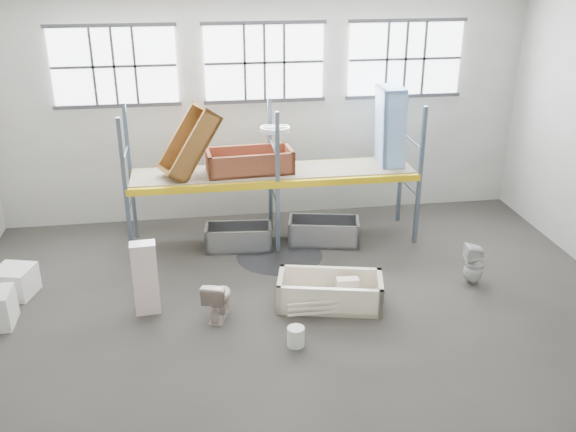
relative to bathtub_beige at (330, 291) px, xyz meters
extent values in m
cube|color=#48433D|center=(-0.62, -0.63, -0.32)|extent=(12.00, 10.00, 0.10)
cube|color=silver|center=(-0.62, -0.63, 4.78)|extent=(12.00, 10.00, 0.10)
cube|color=#AEACA2|center=(-0.62, 4.42, 2.23)|extent=(12.00, 0.10, 5.00)
cube|color=#BAB8AD|center=(-0.62, -5.68, 2.23)|extent=(12.00, 0.10, 5.00)
cube|color=white|center=(-3.82, 4.31, 3.33)|extent=(2.60, 0.04, 1.60)
cube|color=white|center=(-0.62, 4.31, 3.33)|extent=(2.60, 0.04, 1.60)
cube|color=white|center=(2.58, 4.31, 3.33)|extent=(2.60, 0.04, 1.60)
cube|color=slate|center=(-3.62, 2.27, 1.23)|extent=(0.08, 0.08, 3.00)
cube|color=slate|center=(-3.62, 3.47, 1.23)|extent=(0.08, 0.08, 3.00)
cube|color=slate|center=(-0.62, 2.27, 1.23)|extent=(0.08, 0.08, 3.00)
cube|color=slate|center=(-0.62, 3.47, 1.23)|extent=(0.08, 0.08, 3.00)
cube|color=slate|center=(2.38, 2.27, 1.23)|extent=(0.08, 0.08, 3.00)
cube|color=slate|center=(2.38, 3.47, 1.23)|extent=(0.08, 0.08, 3.00)
cube|color=yellow|center=(-0.62, 2.27, 1.23)|extent=(6.00, 0.10, 0.14)
cube|color=yellow|center=(-0.62, 3.47, 1.23)|extent=(6.00, 0.10, 0.14)
cube|color=gray|center=(-0.62, 2.87, 1.31)|extent=(5.90, 1.10, 0.03)
cylinder|color=black|center=(-0.62, 2.07, -0.27)|extent=(1.80, 1.80, 0.00)
cube|color=beige|center=(0.33, 0.06, 0.01)|extent=(0.40, 0.20, 0.37)
imported|color=beige|center=(0.05, -0.02, -0.11)|extent=(0.51, 0.51, 0.14)
imported|color=#C4AFA1|center=(-1.99, -0.12, 0.10)|extent=(0.63, 0.82, 0.74)
cube|color=#F3D6CD|center=(-3.21, 0.25, 0.39)|extent=(0.45, 0.31, 1.33)
imported|color=silver|center=(2.86, 0.35, 0.13)|extent=(0.42, 0.41, 0.81)
imported|color=silver|center=(-0.61, 2.70, 1.82)|extent=(0.65, 0.52, 0.54)
cylinder|color=silver|center=(-0.81, -1.16, -0.11)|extent=(0.35, 0.35, 0.33)
cube|color=white|center=(-5.64, 1.22, 0.00)|extent=(0.80, 0.80, 0.54)
camera|label=1|loc=(-2.22, -9.58, 5.65)|focal=39.31mm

